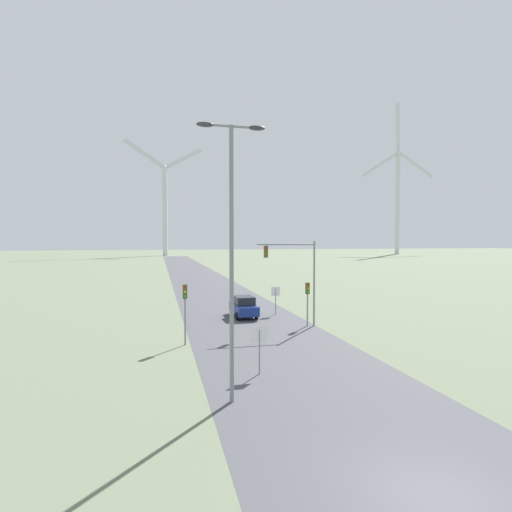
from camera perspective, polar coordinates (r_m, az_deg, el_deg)
ground_plane at (r=12.92m, az=24.48°, el=-28.98°), size 600.00×600.00×0.00m
road_surface at (r=57.45m, az=-6.75°, el=-4.49°), size 10.00×240.00×0.01m
streetlamp at (r=16.27m, az=-3.52°, el=3.26°), size 2.81×0.32×11.37m
stop_sign_near at (r=20.27m, az=0.49°, el=-12.01°), size 0.81×0.07×2.41m
stop_sign_far at (r=36.08m, az=2.82°, el=-5.61°), size 0.81×0.07×2.52m
traffic_light_post_near_left at (r=25.92m, az=-10.11°, el=-6.30°), size 0.28×0.34×3.88m
traffic_light_post_near_right at (r=31.44m, az=7.38°, el=-5.42°), size 0.28×0.34×3.41m
traffic_light_mast_overhead at (r=30.79m, az=5.68°, el=-1.46°), size 4.66×0.35×6.64m
car_approaching at (r=35.13m, az=-1.76°, el=-7.23°), size 1.89×4.14×1.83m
wind_turbine_left at (r=186.26m, az=-12.88°, el=7.79°), size 34.81×11.08×50.56m
wind_turbine_center at (r=216.98m, az=19.58°, el=8.79°), size 43.06×4.12×76.03m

